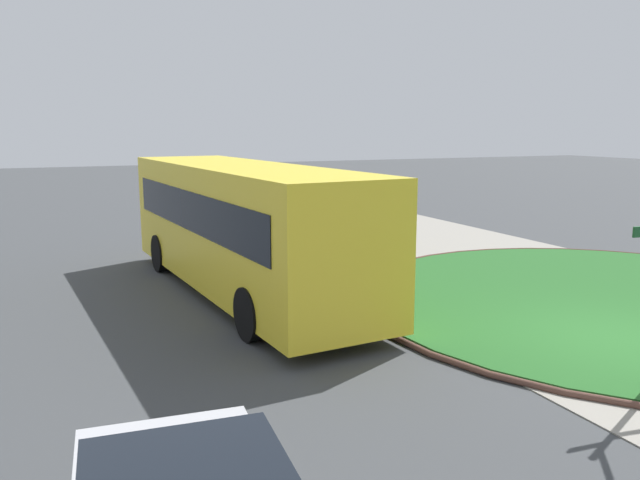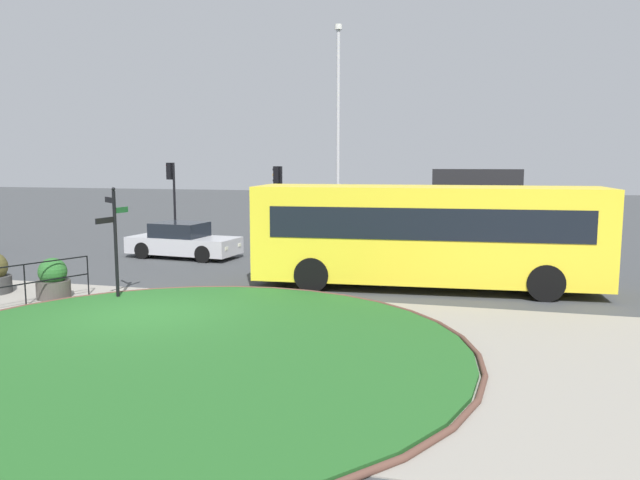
{
  "view_description": "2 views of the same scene",
  "coord_description": "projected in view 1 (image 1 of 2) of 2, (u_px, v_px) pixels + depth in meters",
  "views": [
    {
      "loc": [
        -7.56,
        9.35,
        3.83
      ],
      "look_at": [
        2.6,
        4.79,
        1.83
      ],
      "focal_mm": 35.25,
      "sensor_mm": 36.0,
      "label": 1
    },
    {
      "loc": [
        7.75,
        -12.76,
        3.74
      ],
      "look_at": [
        3.54,
        3.14,
        1.6
      ],
      "focal_mm": 34.23,
      "sensor_mm": 36.0,
      "label": 2
    }
  ],
  "objects": [
    {
      "name": "grass_kerb_ring",
      "position": [
        619.0,
        300.0,
        13.96
      ],
      "size": [
        11.88,
        11.88,
        0.11
      ],
      "primitive_type": "torus",
      "color": "brown",
      "rests_on": "ground"
    },
    {
      "name": "ground",
      "position": [
        623.0,
        345.0,
        11.23
      ],
      "size": [
        120.0,
        120.0,
        0.0
      ],
      "primitive_type": "plane",
      "color": "#3D3F42"
    },
    {
      "name": "grass_island",
      "position": [
        619.0,
        300.0,
        13.97
      ],
      "size": [
        11.57,
        11.57,
        0.1
      ],
      "primitive_type": "cylinder",
      "color": "#235B23",
      "rests_on": "ground"
    },
    {
      "name": "bus_yellow",
      "position": [
        242.0,
        225.0,
        14.47
      ],
      "size": [
        10.13,
        3.14,
        3.0
      ],
      "rotation": [
        0.0,
        0.0,
        0.07
      ],
      "color": "yellow",
      "rests_on": "ground"
    }
  ]
}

